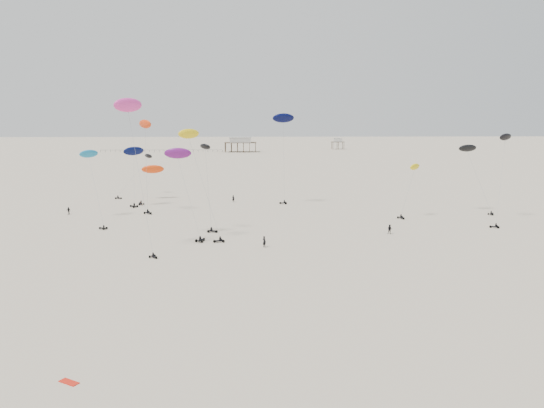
{
  "coord_description": "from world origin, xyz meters",
  "views": [
    {
      "loc": [
        -3.83,
        -3.55,
        21.77
      ],
      "look_at": [
        0.0,
        88.0,
        7.0
      ],
      "focal_mm": 35.0,
      "sensor_mm": 36.0,
      "label": 1
    }
  ],
  "objects_px": {
    "pavilion_small": "(338,144)",
    "spectator_0": "(264,247)",
    "rig_3": "(130,118)",
    "pavilion_main": "(240,146)",
    "rig_8": "(91,165)"
  },
  "relations": [
    {
      "from": "pavilion_small",
      "to": "spectator_0",
      "type": "distance_m",
      "value": 301.39
    },
    {
      "from": "pavilion_small",
      "to": "spectator_0",
      "type": "xyz_separation_m",
      "value": [
        -61.45,
        -295.04,
        -3.49
      ]
    },
    {
      "from": "pavilion_small",
      "to": "rig_3",
      "type": "height_order",
      "value": "rig_3"
    },
    {
      "from": "pavilion_small",
      "to": "pavilion_main",
      "type": "bearing_deg",
      "value": -156.8
    },
    {
      "from": "rig_8",
      "to": "pavilion_main",
      "type": "bearing_deg",
      "value": 13.0
    },
    {
      "from": "rig_3",
      "to": "spectator_0",
      "type": "distance_m",
      "value": 30.95
    },
    {
      "from": "pavilion_main",
      "to": "rig_3",
      "type": "bearing_deg",
      "value": -92.88
    },
    {
      "from": "pavilion_main",
      "to": "rig_8",
      "type": "xyz_separation_m",
      "value": [
        -28.29,
        -237.34,
        7.54
      ]
    },
    {
      "from": "pavilion_main",
      "to": "spectator_0",
      "type": "xyz_separation_m",
      "value": [
        8.55,
        -265.04,
        -4.22
      ]
    },
    {
      "from": "pavilion_main",
      "to": "spectator_0",
      "type": "bearing_deg",
      "value": -88.15
    },
    {
      "from": "rig_8",
      "to": "rig_3",
      "type": "bearing_deg",
      "value": -131.9
    },
    {
      "from": "pavilion_main",
      "to": "rig_8",
      "type": "distance_m",
      "value": 239.14
    },
    {
      "from": "pavilion_main",
      "to": "spectator_0",
      "type": "relative_size",
      "value": 9.29
    },
    {
      "from": "rig_8",
      "to": "spectator_0",
      "type": "distance_m",
      "value": 47.57
    },
    {
      "from": "spectator_0",
      "to": "rig_3",
      "type": "bearing_deg",
      "value": 48.36
    }
  ]
}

